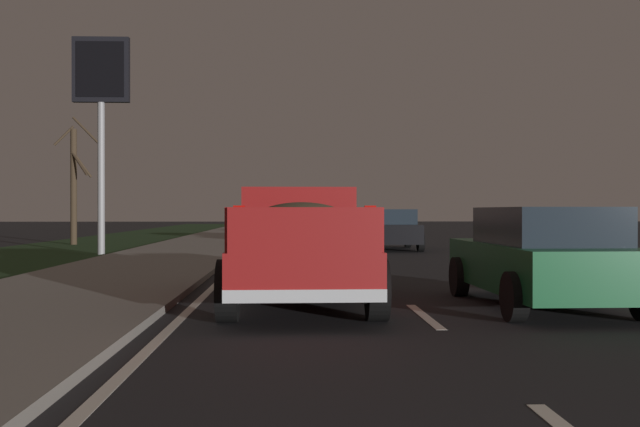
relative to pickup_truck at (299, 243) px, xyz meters
The scene contains 11 objects.
ground 16.73m from the pickup_truck, ahead, with size 144.00×144.00×0.00m, color black.
sidewalk_shoulder 17.10m from the pickup_truck, 13.37° to the left, with size 108.00×4.00×0.12m, color gray.
grass_verge 18.89m from the pickup_truck, 28.31° to the left, with size 108.00×6.00×0.01m, color #1E3819.
lane_markings 19.08m from the pickup_truck, ahead, with size 109.14×3.54×0.01m.
pickup_truck is the anchor object (origin of this frame).
sedan_tan 30.07m from the pickup_truck, ahead, with size 4.44×2.09×1.54m.
sedan_silver 24.54m from the pickup_truck, ahead, with size 4.43×2.08×1.54m.
sedan_black 16.55m from the pickup_truck, 12.75° to the right, with size 4.40×2.03×1.54m.
sedan_green 3.77m from the pickup_truck, 98.56° to the right, with size 4.43×2.07×1.54m.
gas_price_sign 15.51m from the pickup_truck, 26.34° to the left, with size 0.27×1.90×7.35m.
bare_tree_far 22.89m from the pickup_truck, 25.04° to the left, with size 1.34×2.02×5.62m.
Camera 1 is at (-1.19, 1.86, 1.49)m, focal length 40.90 mm.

